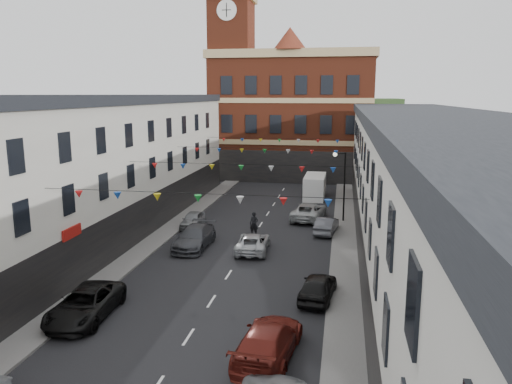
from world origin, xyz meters
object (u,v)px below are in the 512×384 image
Objects in this scene: car_left_d at (194,237)px; white_van at (315,187)px; car_left_c at (85,304)px; car_right_d at (318,287)px; car_left_e at (193,220)px; moving_car at (253,242)px; car_right_c at (268,341)px; pedestrian at (254,224)px; car_right_e at (326,225)px; car_right_f at (309,211)px; street_lamp at (342,177)px.

white_van is (7.40, 19.00, 0.44)m from car_left_d.
car_left_c is 1.26× the size of car_right_d.
car_left_e is 0.69× the size of white_van.
car_left_e is at bearing 109.13° from car_left_d.
car_right_c is at bearing 99.36° from moving_car.
pedestrian is at bearing -18.89° from car_left_e.
car_right_e is 0.74× the size of car_right_f.
car_left_c is 11.79m from car_right_d.
street_lamp is 1.46× the size of car_right_d.
street_lamp is 11.42m from moving_car.
car_left_c is 13.29m from moving_car.
car_left_d is (1.90, 11.89, 0.04)m from car_left_c.
car_left_c reaches higher than moving_car.
white_van reaches higher than moving_car.
car_right_e reaches higher than car_left_e.
white_van is (3.17, 19.09, 0.56)m from moving_car.
car_left_d is 0.97× the size of car_right_f.
car_right_f is at bearing -77.48° from car_right_d.
white_van reaches higher than car_right_d.
car_right_f is at bearing 63.89° from car_left_c.
pedestrian is at bearing -139.91° from street_lamp.
car_left_c is at bearing 59.13° from moving_car.
car_right_e is at bearing 31.50° from car_left_d.
pedestrian is at bearing -103.14° from white_van.
car_right_c reaches higher than moving_car.
white_van is at bearing 70.75° from car_left_c.
street_lamp reaches higher than car_right_c.
pedestrian is (-5.45, -1.73, 0.29)m from car_right_e.
car_left_e is (-11.90, -3.78, -3.27)m from street_lamp.
car_left_c is 0.98× the size of car_right_c.
car_left_c is 0.96× the size of white_van.
car_right_d is at bearing 18.59° from car_left_c.
car_right_f is at bearing 172.09° from street_lamp.
moving_car is at bearing 56.01° from car_right_e.
car_left_c is at bearing -106.17° from white_van.
car_right_e is 2.09× the size of pedestrian.
car_right_c is 0.98× the size of white_van.
car_right_e is at bearing 54.98° from car_left_c.
car_right_e is 13.75m from white_van.
car_left_d is 20.40m from white_van.
car_left_c is 1.00× the size of car_left_d.
car_left_c is 32.26m from white_van.
pedestrian is at bearing -84.53° from moving_car.
car_right_f is (-1.66, 17.13, 0.05)m from car_right_d.
car_right_f is at bearing 22.91° from car_left_e.
pedestrian is (-0.58, 3.73, 0.31)m from moving_car.
car_left_e is 16.91m from car_right_d.
car_right_d reaches higher than car_right_e.
car_left_c is at bearing 73.69° from car_right_f.
car_left_e is at bearing 171.38° from pedestrian.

